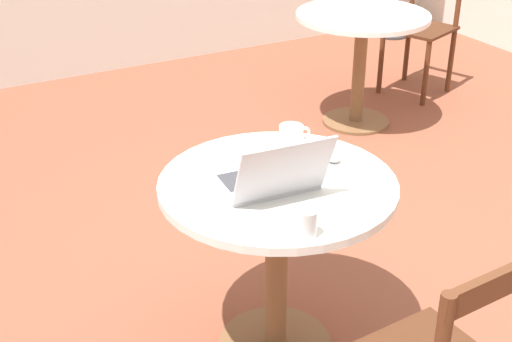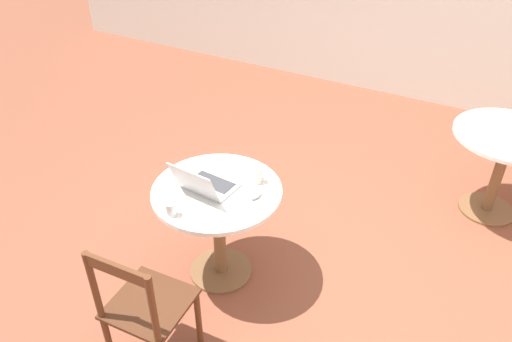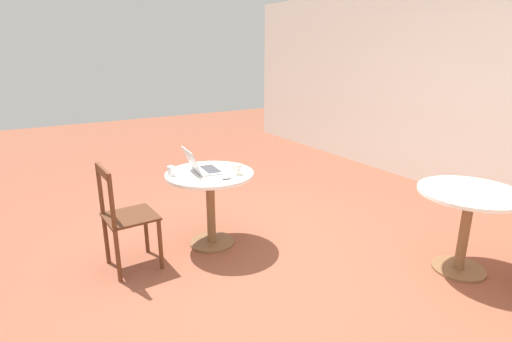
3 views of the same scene
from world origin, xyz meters
name	(u,v)px [view 1 (image 1 of 3)]	position (x,y,z in m)	size (l,w,h in m)	color
ground_plane	(327,299)	(0.00, 0.00, 0.00)	(16.00, 16.00, 0.00)	brown
cafe_table_near	(277,222)	(-0.34, -0.14, 0.56)	(0.82, 0.82, 0.72)	brown
cafe_table_mid	(361,39)	(1.20, 1.46, 0.56)	(0.82, 0.82, 0.72)	brown
chair_mid_right	(423,28)	(1.93, 1.72, 0.46)	(0.52, 0.52, 0.92)	#562D19
laptop	(270,177)	(-0.39, -0.18, 0.77)	(0.35, 0.34, 0.23)	#B7B7BC
mouse	(330,156)	(-0.09, -0.09, 0.74)	(0.06, 0.10, 0.03)	#B7B7BC
mug	(292,137)	(-0.17, 0.05, 0.77)	(0.13, 0.09, 0.09)	silver
drinking_glass	(307,223)	(-0.44, -0.48, 0.76)	(0.06, 0.06, 0.09)	silver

